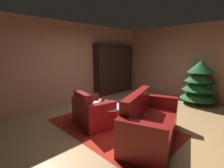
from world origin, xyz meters
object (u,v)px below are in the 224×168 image
Objects in this scene: armchair_red at (92,113)px; bookshelf_unit at (116,69)px; couch_red at (149,124)px; book_stack_on_table at (108,104)px; decorated_tree at (199,82)px; bottle_on_table at (103,101)px; coffee_table at (110,108)px.

bookshelf_unit is at bearing 123.57° from armchair_red.
bookshelf_unit is at bearing 143.45° from couch_red.
bookshelf_unit is at bearing 130.00° from book_stack_on_table.
decorated_tree is at bearing 73.45° from book_stack_on_table.
armchair_red is 1.38m from couch_red.
book_stack_on_table is 0.14m from bottle_on_table.
book_stack_on_table is at bearing 43.35° from armchair_red.
couch_red is 9.59× the size of book_stack_on_table.
armchair_red is 0.55× the size of couch_red.
bookshelf_unit reaches higher than armchair_red.
armchair_red is 1.68× the size of coffee_table.
decorated_tree is at bearing 70.63° from armchair_red.
bottle_on_table is at bearing -165.60° from book_stack_on_table.
bookshelf_unit is 3.18m from decorated_tree.
coffee_table is at bearing -49.13° from bookshelf_unit.
book_stack_on_table is (-0.04, -0.03, 0.11)m from coffee_table.
bottle_on_table is (1.96, -2.52, -0.43)m from bookshelf_unit.
book_stack_on_table reaches higher than coffee_table.
armchair_red is at bearing -137.29° from coffee_table.
coffee_table is at bearing 42.71° from armchair_red.
armchair_red is 3.79m from decorated_tree.
coffee_table is (-1.00, -0.14, 0.11)m from couch_red.
decorated_tree is at bearing 73.93° from coffee_table.
couch_red reaches higher than armchair_red.
bookshelf_unit is at bearing 130.87° from coffee_table.
book_stack_on_table is at bearing -106.55° from decorated_tree.
couch_red is (1.31, 0.42, 0.01)m from armchair_red.
armchair_red is 0.43m from coffee_table.
couch_red is at bearing 9.70° from bottle_on_table.
decorated_tree is (1.11, 3.33, 0.17)m from bottle_on_table.
decorated_tree is (0.98, 3.30, 0.20)m from book_stack_on_table.
armchair_red is (1.82, -2.74, -0.69)m from bookshelf_unit.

